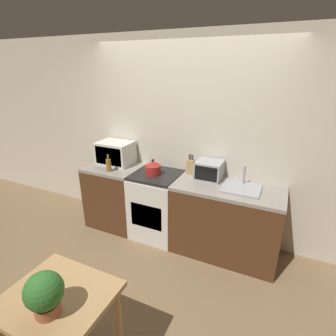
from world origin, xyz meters
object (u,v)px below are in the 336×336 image
at_px(kettle, 153,168).
at_px(bottle, 109,165).
at_px(microwave, 116,153).
at_px(toaster_oven, 209,170).
at_px(stove_range, 157,205).
at_px(dining_table, 60,311).

xyz_separation_m(kettle, bottle, (-0.58, -0.15, 0.00)).
xyz_separation_m(kettle, microwave, (-0.67, 0.14, 0.07)).
distance_m(kettle, toaster_oven, 0.71).
distance_m(microwave, toaster_oven, 1.36).
xyz_separation_m(stove_range, microwave, (-0.71, 0.11, 0.61)).
relative_size(kettle, microwave, 0.44).
bearing_deg(toaster_oven, microwave, -178.51).
distance_m(microwave, bottle, 0.31).
relative_size(stove_range, dining_table, 1.17).
xyz_separation_m(microwave, bottle, (0.09, -0.29, -0.07)).
distance_m(bottle, dining_table, 1.94).
xyz_separation_m(kettle, dining_table, (0.26, -1.86, -0.35)).
relative_size(toaster_oven, dining_table, 0.41).
bearing_deg(bottle, toaster_oven, 14.45).
distance_m(kettle, dining_table, 1.91).
height_order(kettle, dining_table, kettle).
bearing_deg(microwave, toaster_oven, 1.49).
bearing_deg(toaster_oven, stove_range, -167.53).
relative_size(bottle, toaster_oven, 0.73).
relative_size(stove_range, microwave, 1.88).
distance_m(stove_range, dining_table, 1.92).
relative_size(stove_range, toaster_oven, 2.86).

